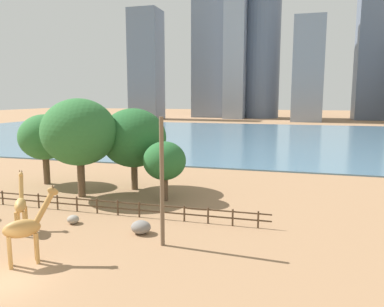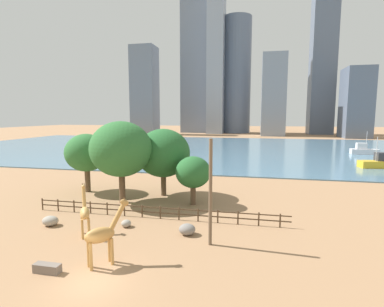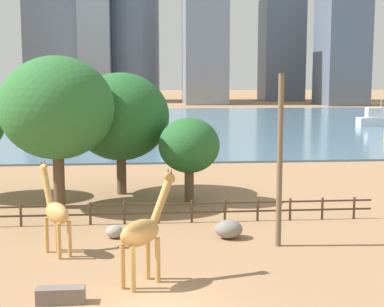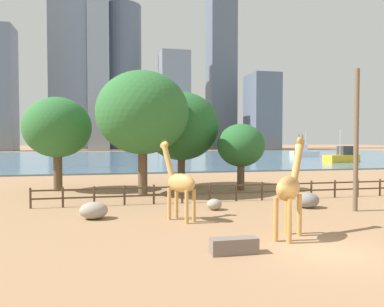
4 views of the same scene
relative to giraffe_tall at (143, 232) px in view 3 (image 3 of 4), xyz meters
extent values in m
plane|color=#9E7551|center=(0.45, 77.79, -2.19)|extent=(400.00, 400.00, 0.00)
cube|color=slate|center=(0.45, 74.79, -2.09)|extent=(180.00, 86.00, 0.20)
cylinder|color=#C18C47|center=(0.16, 0.58, -1.26)|extent=(0.31, 0.31, 1.86)
cylinder|color=#C18C47|center=(0.58, 0.18, -1.26)|extent=(0.31, 0.31, 1.86)
cylinder|color=#C18C47|center=(-0.84, -0.45, -1.26)|extent=(0.31, 0.31, 1.86)
cylinder|color=#C18C47|center=(-0.43, -0.85, -1.26)|extent=(0.31, 0.31, 1.86)
ellipsoid|color=#C18C47|center=(-0.13, -0.14, -0.01)|extent=(2.03, 2.05, 1.08)
cylinder|color=#C18C47|center=(0.77, 0.79, 1.10)|extent=(1.17, 1.19, 1.94)
ellipsoid|color=#C18C47|center=(1.14, 1.16, 1.98)|extent=(0.79, 0.80, 0.71)
cone|color=brown|center=(1.08, 1.22, 2.30)|extent=(0.14, 0.14, 0.20)
cone|color=brown|center=(1.20, 1.11, 2.30)|extent=(0.14, 0.14, 0.20)
cylinder|color=tan|center=(-4.58, 4.74, -1.34)|extent=(0.27, 0.27, 1.72)
cylinder|color=tan|center=(-4.14, 5.03, -1.34)|extent=(0.27, 0.27, 1.72)
cylinder|color=tan|center=(-3.86, 3.63, -1.34)|extent=(0.27, 0.27, 1.72)
cylinder|color=tan|center=(-3.41, 3.92, -1.34)|extent=(0.27, 0.27, 1.72)
ellipsoid|color=tan|center=(-4.00, 4.33, -0.18)|extent=(1.67, 2.00, 0.99)
cylinder|color=tan|center=(-4.56, 5.19, 0.91)|extent=(0.77, 0.95, 1.89)
ellipsoid|color=tan|center=(-4.74, 5.46, 1.80)|extent=(0.65, 0.76, 0.58)
cone|color=brown|center=(-4.81, 5.42, 2.09)|extent=(0.12, 0.12, 0.18)
cone|color=brown|center=(-4.68, 5.51, 2.09)|extent=(0.12, 0.12, 0.18)
cylinder|color=brown|center=(6.72, 4.76, 2.06)|extent=(0.28, 0.28, 8.52)
ellipsoid|color=gray|center=(4.48, 6.35, -1.71)|extent=(1.44, 1.29, 0.97)
ellipsoid|color=gray|center=(-1.46, 6.94, -1.86)|extent=(0.92, 0.90, 0.67)
cube|color=#72665B|center=(-3.12, -1.71, -1.89)|extent=(1.80, 0.60, 0.60)
cylinder|color=#4C3826|center=(-6.77, 9.79, -1.54)|extent=(0.14, 0.14, 1.30)
cylinder|color=#4C3826|center=(-4.84, 9.79, -1.54)|extent=(0.14, 0.14, 1.30)
cylinder|color=#4C3826|center=(-2.92, 9.79, -1.54)|extent=(0.14, 0.14, 1.30)
cylinder|color=#4C3826|center=(-0.99, 9.79, -1.54)|extent=(0.14, 0.14, 1.30)
cylinder|color=#4C3826|center=(0.94, 9.79, -1.54)|extent=(0.14, 0.14, 1.30)
cylinder|color=#4C3826|center=(2.86, 9.79, -1.54)|extent=(0.14, 0.14, 1.30)
cylinder|color=#4C3826|center=(4.79, 9.79, -1.54)|extent=(0.14, 0.14, 1.30)
cylinder|color=#4C3826|center=(6.71, 9.79, -1.54)|extent=(0.14, 0.14, 1.30)
cylinder|color=#4C3826|center=(8.64, 9.79, -1.54)|extent=(0.14, 0.14, 1.30)
cylinder|color=#4C3826|center=(10.56, 9.79, -1.54)|extent=(0.14, 0.14, 1.30)
cylinder|color=#4C3826|center=(12.49, 9.79, -1.54)|extent=(0.14, 0.14, 1.30)
cube|color=#4C3826|center=(0.45, 9.79, -1.09)|extent=(26.10, 0.08, 0.10)
cube|color=#4C3826|center=(0.45, 9.79, -1.61)|extent=(26.10, 0.08, 0.10)
cylinder|color=brown|center=(3.18, 15.13, -1.09)|extent=(0.62, 0.62, 2.21)
ellipsoid|color=#26602D|center=(3.18, 15.13, 1.63)|extent=(4.04, 4.04, 3.64)
cylinder|color=brown|center=(-5.20, 14.24, -0.43)|extent=(0.72, 0.72, 3.52)
ellipsoid|color=#2D6B33|center=(-5.20, 14.24, 4.20)|extent=(7.18, 7.18, 6.47)
cylinder|color=brown|center=(-1.37, 18.32, -0.80)|extent=(0.68, 0.68, 2.78)
ellipsoid|color=#26602D|center=(-1.37, 18.32, 3.32)|extent=(6.84, 6.84, 6.15)
cube|color=silver|center=(38.15, 67.45, -1.33)|extent=(6.66, 2.48, 1.33)
cube|color=silver|center=(37.32, 67.46, 0.13)|extent=(2.41, 1.63, 1.59)
cylinder|color=silver|center=(38.48, 67.44, 1.65)|extent=(0.12, 0.12, 4.64)
cube|color=gray|center=(18.58, 140.88, 18.14)|extent=(11.78, 13.41, 40.66)
cube|color=slate|center=(54.93, 133.41, 13.68)|extent=(11.37, 15.14, 31.74)
camera|label=1|loc=(14.92, -17.48, 7.54)|focal=35.00mm
camera|label=2|loc=(10.02, -17.86, 8.07)|focal=28.00mm
camera|label=3|loc=(-0.16, -23.10, 6.33)|focal=55.00mm
camera|label=4|loc=(-7.62, -14.98, 2.10)|focal=35.00mm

